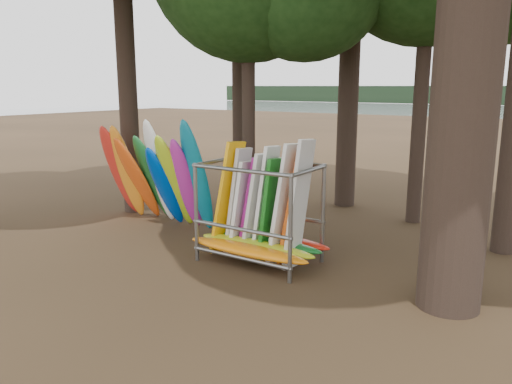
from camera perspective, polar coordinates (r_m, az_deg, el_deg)
The scene contains 3 objects.
ground at distance 11.73m, azimuth -4.80°, elevation -7.89°, with size 120.00×120.00×0.00m, color #47331E.
kayak_row at distance 14.69m, azimuth -11.12°, elevation 1.61°, with size 3.86×1.88×3.27m.
storage_rack at distance 11.40m, azimuth 0.45°, elevation -2.82°, with size 3.12×1.61×2.91m.
Camera 1 is at (6.85, -8.64, 3.99)m, focal length 35.00 mm.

